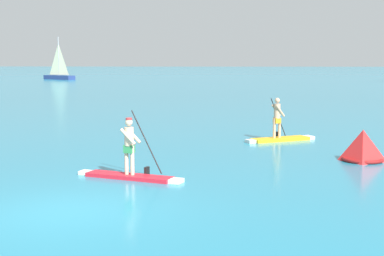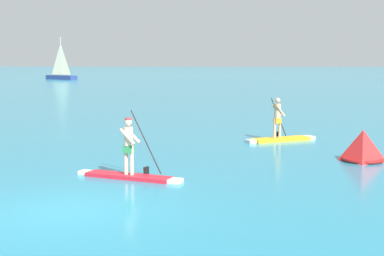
% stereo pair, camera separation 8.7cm
% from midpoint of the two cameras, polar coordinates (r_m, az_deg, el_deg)
% --- Properties ---
extents(ground, '(440.00, 440.00, 0.00)m').
position_cam_midpoint_polar(ground, '(12.98, -12.23, -8.14)').
color(ground, teal).
extents(paddleboarder_mid_center, '(3.14, 1.46, 1.93)m').
position_cam_midpoint_polar(paddleboarder_mid_center, '(16.04, -6.13, -3.72)').
color(paddleboarder_mid_center, red).
rests_on(paddleboarder_mid_center, ground).
extents(paddleboarder_far_right, '(2.98, 1.81, 1.78)m').
position_cam_midpoint_polar(paddleboarder_far_right, '(23.50, 8.93, -0.47)').
color(paddleboarder_far_right, yellow).
rests_on(paddleboarder_far_right, ground).
extents(race_marker_buoy, '(1.35, 1.35, 1.04)m').
position_cam_midpoint_polar(race_marker_buoy, '(19.44, 16.88, -1.89)').
color(race_marker_buoy, red).
rests_on(race_marker_buoy, ground).
extents(sailboat_left_horizon, '(5.90, 4.87, 6.72)m').
position_cam_midpoint_polar(sailboat_left_horizon, '(93.30, -12.97, 5.29)').
color(sailboat_left_horizon, navy).
rests_on(sailboat_left_horizon, ground).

